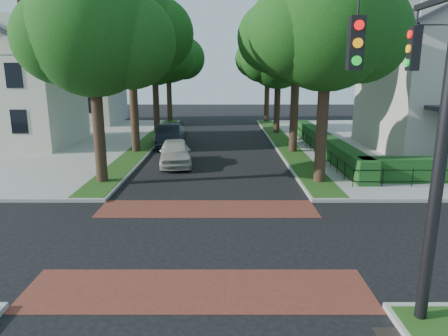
{
  "coord_description": "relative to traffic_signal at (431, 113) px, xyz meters",
  "views": [
    {
      "loc": [
        0.69,
        -12.55,
        5.5
      ],
      "look_at": [
        0.68,
        3.81,
        1.6
      ],
      "focal_mm": 32.0,
      "sensor_mm": 36.0,
      "label": 1
    }
  ],
  "objects": [
    {
      "name": "tree_left_back",
      "position": [
        -10.28,
        37.65,
        2.7
      ],
      "size": [
        7.75,
        6.66,
        10.44
      ],
      "color": "black",
      "rests_on": "sidewalk_nw"
    },
    {
      "name": "house_left_far",
      "position": [
        -20.38,
        36.41,
        0.33
      ],
      "size": [
        10.0,
        9.0,
        10.14
      ],
      "color": "beige",
      "rests_on": "sidewalk_nw"
    },
    {
      "name": "parked_car_rear",
      "position": [
        -8.49,
        23.62,
        -3.99
      ],
      "size": [
        2.4,
        5.07,
        1.43
      ],
      "primitive_type": "imported",
      "rotation": [
        0.0,
        0.0,
        -0.08
      ],
      "color": "slate",
      "rests_on": "ground"
    },
    {
      "name": "tree_right_mid",
      "position": [
        0.72,
        19.66,
        3.28
      ],
      "size": [
        8.25,
        7.09,
        11.22
      ],
      "color": "black",
      "rests_on": "sidewalk_ne"
    },
    {
      "name": "tree_right_near",
      "position": [
        0.72,
        11.65,
        2.92
      ],
      "size": [
        7.75,
        6.67,
        10.66
      ],
      "color": "black",
      "rests_on": "sidewalk_ne"
    },
    {
      "name": "grass_strip_ne",
      "position": [
        0.51,
        23.51,
        -4.55
      ],
      "size": [
        1.6,
        29.8,
        0.02
      ],
      "primitive_type": "cube",
      "color": "#224213",
      "rests_on": "sidewalk_ne"
    },
    {
      "name": "tree_left_far",
      "position": [
        -10.29,
        28.63,
        2.41
      ],
      "size": [
        7.0,
        6.02,
        9.86
      ],
      "color": "black",
      "rests_on": "sidewalk_nw"
    },
    {
      "name": "storm_drain",
      "position": [
        -0.59,
        -0.59,
        -4.7
      ],
      "size": [
        0.65,
        0.45,
        0.01
      ],
      "primitive_type": "cube",
      "color": "black",
      "rests_on": "ground"
    },
    {
      "name": "parked_car_front",
      "position": [
        -7.19,
        15.69,
        -3.91
      ],
      "size": [
        2.46,
        4.85,
        1.58
      ],
      "primitive_type": "imported",
      "rotation": [
        0.0,
        0.0,
        0.13
      ],
      "color": "beige",
      "rests_on": "ground"
    },
    {
      "name": "house_left_near",
      "position": [
        -20.38,
        22.41,
        0.33
      ],
      "size": [
        10.0,
        9.0,
        10.14
      ],
      "color": "beige",
      "rests_on": "sidewalk_nw"
    },
    {
      "name": "fence_main_road",
      "position": [
        2.01,
        19.41,
        -4.11
      ],
      "size": [
        0.06,
        18.0,
        0.9
      ],
      "primitive_type": null,
      "color": "black",
      "rests_on": "sidewalk_ne"
    },
    {
      "name": "parked_car_middle",
      "position": [
        -8.49,
        22.17,
        -3.88
      ],
      "size": [
        2.23,
        5.15,
        1.65
      ],
      "primitive_type": "imported",
      "rotation": [
        0.0,
        0.0,
        0.1
      ],
      "color": "black",
      "rests_on": "ground"
    },
    {
      "name": "tree_left_mid",
      "position": [
        -10.28,
        19.66,
        3.64
      ],
      "size": [
        8.0,
        6.88,
        11.48
      ],
      "color": "black",
      "rests_on": "sidewalk_nw"
    },
    {
      "name": "tree_left_near",
      "position": [
        -10.28,
        11.64,
        2.56
      ],
      "size": [
        7.5,
        6.45,
        10.2
      ],
      "color": "black",
      "rests_on": "sidewalk_nw"
    },
    {
      "name": "crosswalk_near",
      "position": [
        -4.89,
        1.21,
        -4.7
      ],
      "size": [
        9.0,
        2.2,
        0.01
      ],
      "primitive_type": "cube",
      "color": "brown",
      "rests_on": "ground"
    },
    {
      "name": "crosswalk_far",
      "position": [
        -4.89,
        7.61,
        -4.7
      ],
      "size": [
        9.0,
        2.2,
        0.01
      ],
      "primitive_type": "cube",
      "color": "brown",
      "rests_on": "ground"
    },
    {
      "name": "grass_strip_nw",
      "position": [
        -10.29,
        23.51,
        -4.55
      ],
      "size": [
        1.6,
        29.8,
        0.02
      ],
      "primitive_type": "cube",
      "color": "#224213",
      "rests_on": "sidewalk_nw"
    },
    {
      "name": "traffic_signal",
      "position": [
        0.0,
        0.0,
        0.0
      ],
      "size": [
        2.17,
        2.0,
        8.0
      ],
      "color": "black",
      "rests_on": "sidewalk_se"
    },
    {
      "name": "tree_right_back",
      "position": [
        0.72,
        37.64,
        2.56
      ],
      "size": [
        7.5,
        6.45,
        10.2
      ],
      "color": "black",
      "rests_on": "sidewalk_ne"
    },
    {
      "name": "ground",
      "position": [
        -4.89,
        4.41,
        -4.71
      ],
      "size": [
        120.0,
        120.0,
        0.0
      ],
      "primitive_type": "plane",
      "color": "black",
      "rests_on": "ground"
    },
    {
      "name": "hedge_main_road",
      "position": [
        2.81,
        19.41,
        -3.96
      ],
      "size": [
        1.0,
        18.0,
        1.2
      ],
      "primitive_type": "cube",
      "color": "#184518",
      "rests_on": "sidewalk_ne"
    },
    {
      "name": "tree_right_far",
      "position": [
        0.71,
        28.64,
        2.2
      ],
      "size": [
        7.25,
        6.23,
        9.74
      ],
      "color": "black",
      "rests_on": "sidewalk_ne"
    }
  ]
}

